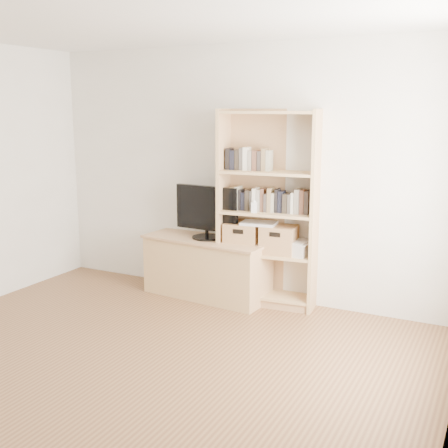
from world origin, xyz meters
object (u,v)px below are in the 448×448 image
Objects in this scene: bookshelf at (268,209)px; basket_left at (243,236)px; laptop at (259,223)px; baby_monitor at (254,208)px; tv_stand at (207,268)px; television at (207,212)px; basket_right at (279,240)px.

bookshelf is 5.79× the size of basket_left.
baby_monitor is at bearing -106.07° from laptop.
tv_stand is 0.67× the size of bookshelf.
tv_stand is at bearing 176.21° from laptop.
bookshelf reaches higher than basket_left.
laptop is (0.17, 0.01, 0.15)m from basket_left.
television is 6.96× the size of baby_monitor.
television is 2.11× the size of basket_right.
basket_left is 1.00× the size of basket_right.
television is 0.58m from laptop.
basket_right is at bearing 0.33° from basket_left.
television is (-0.65, -0.07, -0.07)m from bookshelf.
tv_stand is 0.86m from basket_right.
bookshelf is 0.17m from laptop.
basket_right is at bearing -2.60° from bookshelf.
television reaches higher than basket_right.
baby_monitor is 0.30× the size of laptop.
tv_stand is 3.91× the size of basket_left.
television is 2.11× the size of basket_left.
baby_monitor is at bearing -1.43° from television.
bookshelf is 5.79× the size of basket_right.
bookshelf is at bearing 178.46° from basket_right.
basket_left is at bearing -178.81° from bookshelf.
television is 0.46m from basket_left.
basket_left and basket_right have the same top height.
baby_monitor is 0.20m from laptop.
television is at bearing 176.21° from laptop.
laptop is (-0.09, -0.03, -0.14)m from bookshelf.
basket_right is 0.26m from laptop.
laptop is at bearing 71.24° from baby_monitor.
bookshelf is 0.16m from baby_monitor.
basket_left is at bearing 9.32° from television.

